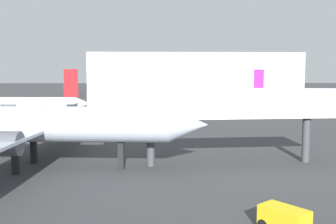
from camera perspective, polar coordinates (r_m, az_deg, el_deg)
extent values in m
cylinder|color=#B2BCCC|center=(34.45, -18.64, -1.68)|extent=(22.24, 4.67, 2.99)
cone|color=#B2BCCC|center=(32.23, 2.97, -1.87)|extent=(3.51, 3.23, 2.99)
cube|color=#B2BCCC|center=(34.92, -20.31, -2.38)|extent=(6.74, 30.64, 0.23)
cylinder|color=#4C4C54|center=(40.07, -16.29, -1.46)|extent=(2.99, 1.94, 1.72)
cylinder|color=#4C4C54|center=(29.46, -23.38, -4.24)|extent=(2.99, 1.94, 1.72)
cube|color=black|center=(33.08, -6.90, -6.38)|extent=(0.51, 0.51, 2.32)
cube|color=black|center=(37.02, -19.06, -5.35)|extent=(0.51, 0.51, 2.32)
cube|color=black|center=(33.56, -21.43, -6.56)|extent=(0.51, 0.51, 2.32)
cylinder|color=silver|center=(72.93, -21.64, 1.12)|extent=(21.59, 2.84, 2.30)
cone|color=silver|center=(69.58, -12.33, 1.19)|extent=(2.59, 2.36, 2.30)
cube|color=silver|center=(72.58, -20.83, 0.86)|extent=(4.60, 19.33, 0.18)
cube|color=silver|center=(69.91, -13.66, 1.37)|extent=(2.00, 6.48, 0.12)
cube|color=red|center=(69.83, -14.03, 4.11)|extent=(2.46, 0.29, 4.86)
cylinder|color=#4C4C54|center=(69.42, -22.36, 0.50)|extent=(2.33, 1.44, 1.38)
cylinder|color=#4C4C54|center=(76.24, -20.35, 1.01)|extent=(2.33, 1.44, 1.38)
cube|color=black|center=(71.30, -21.21, -0.52)|extent=(0.39, 0.39, 1.56)
cube|color=black|center=(74.16, -20.39, -0.26)|extent=(0.39, 0.39, 1.56)
cylinder|color=#B2BCCC|center=(102.50, 19.43, 2.61)|extent=(24.29, 6.47, 2.51)
cone|color=#B2BCCC|center=(100.51, 11.89, 2.76)|extent=(3.13, 2.93, 2.51)
cube|color=#B2BCCC|center=(102.27, 18.76, 2.42)|extent=(6.75, 17.77, 0.18)
cube|color=#B2BCCC|center=(100.66, 12.90, 2.89)|extent=(2.87, 6.63, 0.12)
cube|color=purple|center=(100.59, 13.16, 4.77)|extent=(2.45, 0.63, 4.64)
cylinder|color=#4C4C54|center=(105.64, 18.79, 2.45)|extent=(2.49, 1.73, 1.38)
cylinder|color=#4C4C54|center=(99.20, 19.55, 2.22)|extent=(2.49, 1.73, 1.38)
cube|color=black|center=(103.87, 18.56, 1.49)|extent=(0.44, 0.44, 1.79)
cube|color=black|center=(100.88, 18.90, 1.36)|extent=(0.44, 0.44, 1.79)
cube|color=silver|center=(34.65, 9.14, 1.05)|extent=(20.21, 2.89, 2.40)
cube|color=silver|center=(33.52, -9.46, 0.88)|extent=(2.58, 2.95, 2.80)
cylinder|color=#3F3F44|center=(33.94, -2.56, -4.51)|extent=(0.70, 0.70, 4.09)
cylinder|color=#3F3F44|center=(37.50, 19.54, -3.85)|extent=(0.70, 0.70, 4.09)
cube|color=gold|center=(21.24, 16.64, -14.57)|extent=(2.50, 2.69, 1.00)
cylinder|color=black|center=(22.31, 15.60, -14.91)|extent=(0.52, 0.60, 0.60)
cube|color=beige|center=(135.35, 3.80, 5.43)|extent=(70.38, 19.19, 14.67)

